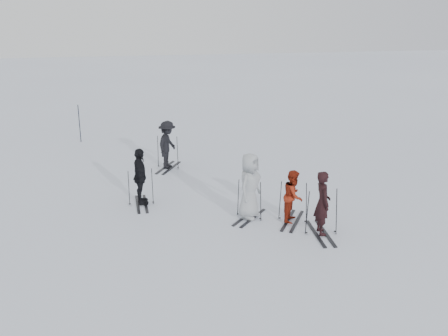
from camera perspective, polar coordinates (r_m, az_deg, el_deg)
The scene contains 12 objects.
ground at distance 15.65m, azimuth 0.86°, elevation -4.56°, with size 120.00×120.00×0.00m, color silver.
skier_near_dark at distance 13.78m, azimuth 11.19°, elevation -4.03°, with size 0.65×0.43×1.78m, color black.
skier_red at distance 14.52m, azimuth 7.93°, elevation -3.27°, with size 0.74×0.58×1.53m, color maroon.
skier_grey at distance 14.58m, azimuth 2.94°, elevation -2.14°, with size 0.96×0.62×1.96m, color #9DA2A6.
skier_uphill_left at distance 15.82m, azimuth -9.56°, elevation -1.08°, with size 1.06×0.44×1.81m, color black.
skier_uphill_far at distance 19.47m, azimuth -6.48°, elevation 2.60°, with size 1.20×0.69×1.85m, color black.
skis_near_dark at distance 13.86m, azimuth 11.13°, elevation -4.89°, with size 0.97×1.83×1.33m, color black, non-canonical shape.
skis_red at distance 14.57m, azimuth 7.91°, elevation -3.78°, with size 0.91×1.72×1.25m, color black, non-canonical shape.
skis_grey at distance 14.70m, azimuth 2.92°, elevation -3.53°, with size 0.87×1.65×1.20m, color black, non-canonical shape.
skis_uphill_left at distance 15.92m, azimuth -9.50°, elevation -2.11°, with size 0.87×1.64×1.20m, color black, non-canonical shape.
skis_uphill_far at distance 19.54m, azimuth -6.45°, elevation 1.87°, with size 0.97×1.83×1.34m, color black, non-canonical shape.
piste_marker at distance 24.40m, azimuth -16.19°, elevation 4.90°, with size 0.04×0.04×1.76m, color black.
Camera 1 is at (-3.65, -14.06, 5.81)m, focal length 40.00 mm.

